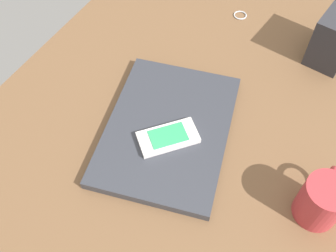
% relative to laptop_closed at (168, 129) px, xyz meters
% --- Properties ---
extents(desk_surface, '(1.20, 0.80, 0.03)m').
position_rel_laptop_closed_xyz_m(desk_surface, '(0.04, -0.01, -0.02)').
color(desk_surface, brown).
rests_on(desk_surface, ground).
extents(laptop_closed, '(0.37, 0.31, 0.02)m').
position_rel_laptop_closed_xyz_m(laptop_closed, '(0.00, 0.00, 0.00)').
color(laptop_closed, '#33353D').
rests_on(laptop_closed, desk_surface).
extents(cell_phone_on_laptop, '(0.12, 0.12, 0.01)m').
position_rel_laptop_closed_xyz_m(cell_phone_on_laptop, '(-0.03, -0.02, 0.02)').
color(cell_phone_on_laptop, silver).
rests_on(cell_phone_on_laptop, laptop_closed).
extents(key_ring, '(0.03, 0.03, 0.00)m').
position_rel_laptop_closed_xyz_m(key_ring, '(0.41, 0.01, -0.01)').
color(key_ring, silver).
rests_on(key_ring, desk_surface).
extents(coffee_mug, '(0.11, 0.08, 0.09)m').
position_rel_laptop_closed_xyz_m(coffee_mug, '(-0.03, -0.31, 0.04)').
color(coffee_mug, '#B23338').
rests_on(coffee_mug, desk_surface).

